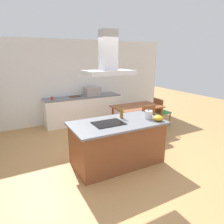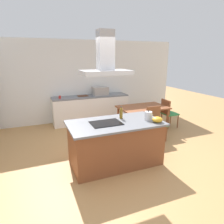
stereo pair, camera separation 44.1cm
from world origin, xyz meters
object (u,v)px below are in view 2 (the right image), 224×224
at_px(countertop_microwave, 100,91).
at_px(cutting_board, 83,96).
at_px(coffee_mug_red, 60,97).
at_px(chair_at_right_end, 168,112).
at_px(tea_kettle, 148,116).
at_px(dining_table, 143,109).
at_px(cooktop, 106,123).
at_px(chair_facing_island, 155,121).
at_px(mixing_bowl, 157,120).
at_px(range_hood, 105,61).
at_px(olive_oil_bottle, 121,113).

distance_m(countertop_microwave, cutting_board, 0.61).
height_order(coffee_mug_red, chair_at_right_end, coffee_mug_red).
relative_size(countertop_microwave, chair_at_right_end, 0.56).
distance_m(tea_kettle, dining_table, 1.76).
bearing_deg(coffee_mug_red, cooktop, -80.09).
bearing_deg(chair_facing_island, cutting_board, 123.22).
relative_size(tea_kettle, coffee_mug_red, 2.33).
bearing_deg(coffee_mug_red, dining_table, -32.21).
distance_m(tea_kettle, chair_at_right_end, 2.34).
bearing_deg(mixing_bowl, countertop_microwave, 91.96).
bearing_deg(mixing_bowl, range_hood, 161.80).
distance_m(tea_kettle, chair_facing_island, 1.27).
height_order(cooktop, mixing_bowl, mixing_bowl).
relative_size(chair_at_right_end, chair_facing_island, 1.00).
distance_m(tea_kettle, cutting_board, 3.10).
height_order(mixing_bowl, countertop_microwave, countertop_microwave).
height_order(coffee_mug_red, range_hood, range_hood).
distance_m(coffee_mug_red, chair_facing_island, 3.01).
distance_m(olive_oil_bottle, chair_facing_island, 1.48).
relative_size(mixing_bowl, dining_table, 0.15).
relative_size(coffee_mug_red, chair_at_right_end, 0.10).
relative_size(cooktop, mixing_bowl, 2.88).
bearing_deg(countertop_microwave, chair_facing_island, -68.79).
xyz_separation_m(cooktop, coffee_mug_red, (-0.49, 2.81, 0.04)).
xyz_separation_m(tea_kettle, dining_table, (0.79, 1.54, -0.32)).
distance_m(tea_kettle, range_hood, 1.44).
height_order(tea_kettle, dining_table, tea_kettle).
bearing_deg(mixing_bowl, coffee_mug_red, 115.14).
bearing_deg(cutting_board, cooktop, -95.31).
bearing_deg(dining_table, cutting_board, 133.42).
relative_size(olive_oil_bottle, countertop_microwave, 0.51).
height_order(coffee_mug_red, chair_facing_island, coffee_mug_red).
relative_size(olive_oil_bottle, range_hood, 0.28).
xyz_separation_m(coffee_mug_red, chair_at_right_end, (3.09, -1.37, -0.44)).
distance_m(cutting_board, range_hood, 3.18).
height_order(countertop_microwave, chair_facing_island, countertop_microwave).
distance_m(countertop_microwave, dining_table, 1.70).
bearing_deg(cooktop, countertop_microwave, 73.22).
bearing_deg(countertop_microwave, cutting_board, 175.20).
relative_size(olive_oil_bottle, dining_table, 0.18).
bearing_deg(coffee_mug_red, chair_facing_island, -43.09).
xyz_separation_m(mixing_bowl, cutting_board, (-0.71, 3.25, -0.05)).
distance_m(cooktop, chair_at_right_end, 3.00).
bearing_deg(tea_kettle, olive_oil_bottle, 148.19).
relative_size(coffee_mug_red, cutting_board, 0.26).
distance_m(countertop_microwave, chair_at_right_end, 2.32).
relative_size(olive_oil_bottle, mixing_bowl, 1.23).
distance_m(cooktop, olive_oil_bottle, 0.47).
relative_size(countertop_microwave, chair_facing_island, 0.56).
distance_m(tea_kettle, coffee_mug_red, 3.23).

